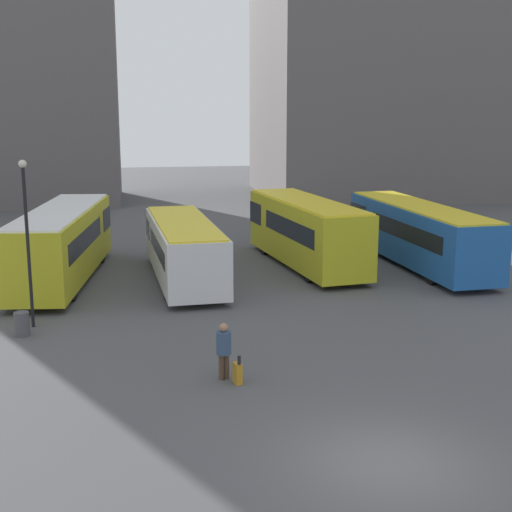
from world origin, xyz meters
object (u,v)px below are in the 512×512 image
object	(u,v)px
bus_0	(62,242)
bus_1	(184,248)
lamp_post_1	(27,231)
trash_bin	(22,324)
traveler	(224,346)
bus_2	(306,230)
bus_3	(418,232)
suitcase	(238,373)

from	to	relation	value
bus_0	bus_1	xyz separation A→B (m)	(5.42, -1.03, -0.28)
lamp_post_1	trash_bin	size ratio (longest dim) A/B	7.07
traveler	trash_bin	bearing A→B (deg)	38.37
bus_2	lamp_post_1	bearing A→B (deg)	116.53
bus_3	suitcase	xyz separation A→B (m)	(-11.18, -13.92, -1.34)
bus_3	lamp_post_1	distance (m)	19.21
suitcase	trash_bin	size ratio (longest dim) A/B	1.04
bus_0	suitcase	xyz separation A→B (m)	(5.98, -13.74, -1.47)
traveler	suitcase	bearing A→B (deg)	-151.06
bus_3	lamp_post_1	bearing A→B (deg)	109.53
bus_1	bus_3	distance (m)	11.80
traveler	suitcase	xyz separation A→B (m)	(0.34, -0.39, -0.70)
bus_1	bus_3	size ratio (longest dim) A/B	0.84
bus_2	bus_3	bearing A→B (deg)	-106.03
trash_bin	bus_2	bearing A→B (deg)	36.55
bus_1	bus_2	distance (m)	6.54
bus_2	suitcase	bearing A→B (deg)	151.63
bus_0	traveler	xyz separation A→B (m)	(5.64, -13.35, -0.77)
bus_1	bus_3	xyz separation A→B (m)	(11.74, 1.22, 0.15)
bus_1	traveler	xyz separation A→B (m)	(0.22, -12.32, -0.49)
trash_bin	bus_0	bearing A→B (deg)	84.86
traveler	bus_2	bearing A→B (deg)	-34.97
bus_0	traveler	world-z (taller)	bus_0
bus_2	trash_bin	size ratio (longest dim) A/B	12.55
bus_1	bus_0	bearing A→B (deg)	76.23
traveler	lamp_post_1	bearing A→B (deg)	32.32
suitcase	trash_bin	distance (m)	8.74
bus_0	traveler	size ratio (longest dim) A/B	6.92
traveler	lamp_post_1	world-z (taller)	lamp_post_1
bus_3	bus_2	bearing A→B (deg)	78.40
bus_2	lamp_post_1	world-z (taller)	lamp_post_1
bus_0	trash_bin	bearing A→B (deg)	-177.87
bus_0	bus_2	bearing A→B (deg)	-77.71
trash_bin	bus_3	bearing A→B (deg)	24.95
suitcase	lamp_post_1	bearing A→B (deg)	32.13
bus_2	suitcase	world-z (taller)	bus_2
bus_1	lamp_post_1	size ratio (longest dim) A/B	1.72
lamp_post_1	bus_3	bearing A→B (deg)	22.56
bus_0	suitcase	distance (m)	15.06
trash_bin	lamp_post_1	bearing A→B (deg)	76.41
bus_0	traveler	bearing A→B (deg)	-149.82
bus_2	suitcase	size ratio (longest dim) A/B	12.07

